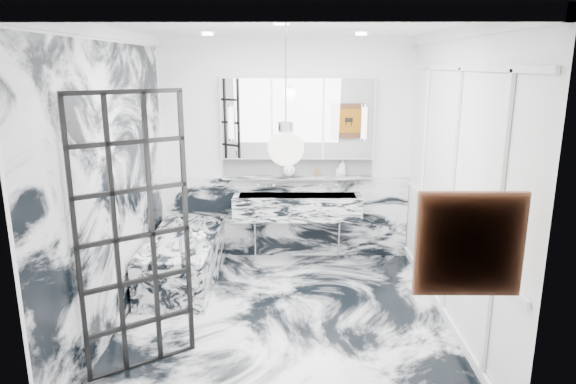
{
  "coord_description": "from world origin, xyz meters",
  "views": [
    {
      "loc": [
        0.08,
        -4.68,
        2.49
      ],
      "look_at": [
        0.04,
        0.5,
        1.19
      ],
      "focal_mm": 32.0,
      "sensor_mm": 36.0,
      "label": 1
    }
  ],
  "objects_px": {
    "trough_sink": "(297,207)",
    "mirror_cabinet": "(297,119)",
    "crittall_door": "(134,237)",
    "bathtub": "(184,259)"
  },
  "relations": [
    {
      "from": "crittall_door",
      "to": "bathtub",
      "type": "height_order",
      "value": "crittall_door"
    },
    {
      "from": "crittall_door",
      "to": "bathtub",
      "type": "relative_size",
      "value": 1.38
    },
    {
      "from": "crittall_door",
      "to": "trough_sink",
      "type": "height_order",
      "value": "crittall_door"
    },
    {
      "from": "crittall_door",
      "to": "trough_sink",
      "type": "relative_size",
      "value": 1.43
    },
    {
      "from": "mirror_cabinet",
      "to": "crittall_door",
      "type": "bearing_deg",
      "value": -117.63
    },
    {
      "from": "trough_sink",
      "to": "mirror_cabinet",
      "type": "relative_size",
      "value": 0.84
    },
    {
      "from": "crittall_door",
      "to": "trough_sink",
      "type": "bearing_deg",
      "value": 26.89
    },
    {
      "from": "crittall_door",
      "to": "mirror_cabinet",
      "type": "bearing_deg",
      "value": 28.56
    },
    {
      "from": "crittall_door",
      "to": "bathtub",
      "type": "bearing_deg",
      "value": 56.21
    },
    {
      "from": "crittall_door",
      "to": "bathtub",
      "type": "xyz_separation_m",
      "value": [
        -0.0,
        1.7,
        -0.87
      ]
    }
  ]
}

